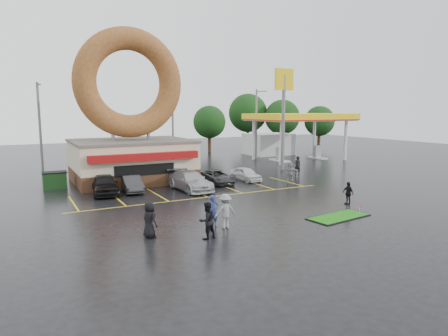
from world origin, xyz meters
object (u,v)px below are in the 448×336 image
gas_station (286,130)px  person_cameraman (348,193)px  car_grey (217,177)px  putting_green (339,217)px  streetlight_mid (173,124)px  dumpster (55,181)px  shell_sign (284,100)px  streetlight_left (40,126)px  car_dgrey (132,184)px  car_silver (190,181)px  donut_shop (131,131)px  streetlight_right (257,122)px  car_black (105,184)px  person_blue (213,211)px  car_white (246,174)px

gas_station → person_cameraman: gas_station is taller
gas_station → car_grey: gas_station is taller
putting_green → streetlight_mid: bearing=91.1°
person_cameraman → dumpster: size_ratio=0.86×
shell_sign → streetlight_left: bearing=161.0°
car_dgrey → car_silver: bearing=-14.6°
donut_shop → gas_station: (23.00, 7.97, -0.77)m
streetlight_mid → streetlight_right: same height
donut_shop → streetlight_left: (-7.00, 6.95, 0.32)m
putting_green → donut_shop: bearing=112.4°
car_black → donut_shop: bearing=62.3°
streetlight_mid → streetlight_right: bearing=4.8°
person_blue → donut_shop: bearing=92.4°
streetlight_mid → car_black: 17.10m
gas_station → putting_green: 30.68m
gas_station → car_dgrey: 27.80m
person_blue → car_silver: bearing=76.1°
streetlight_right → car_black: 26.72m
donut_shop → streetlight_mid: (7.00, 7.95, 0.32)m
car_silver → dumpster: 11.11m
donut_shop → car_silver: 8.06m
car_white → person_cameraman: 11.17m
donut_shop → streetlight_right: size_ratio=1.50×
gas_station → shell_sign: bearing=-128.1°
donut_shop → dumpster: size_ratio=7.50×
gas_station → car_white: bearing=-137.2°
gas_station → car_silver: size_ratio=2.63×
shell_sign → streetlight_mid: (-9.00, 8.92, -2.60)m
car_silver → putting_green: (4.60, -11.72, -0.72)m
streetlight_mid → putting_green: streetlight_mid is taller
person_blue → car_white: bearing=54.2°
gas_station → car_grey: (-16.88, -12.94, -3.11)m
car_grey → person_cameraman: bearing=-66.7°
person_cameraman → putting_green: 3.74m
gas_station → car_silver: 24.95m
car_dgrey → dumpster: (-5.20, 4.21, 0.02)m
person_blue → putting_green: 7.72m
shell_sign → putting_green: shell_sign is taller
shell_sign → person_blue: (-15.95, -15.49, -6.49)m
car_white → putting_green: (-1.52, -13.29, -0.58)m
car_black → car_white: bearing=7.1°
car_black → person_cameraman: size_ratio=2.90×
streetlight_mid → person_blue: 25.68m
gas_station → car_white: size_ratio=3.78×
car_dgrey → car_silver: size_ratio=0.74×
streetlight_right → person_blue: bearing=-126.7°
car_black → car_grey: size_ratio=1.06×
streetlight_right → car_grey: (-12.88, -13.92, -4.19)m
car_dgrey → person_cameraman: 16.20m
donut_shop → person_blue: size_ratio=7.64×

